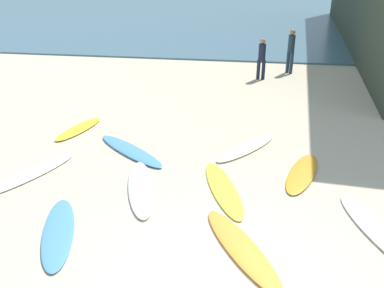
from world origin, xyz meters
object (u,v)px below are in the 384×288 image
Objects in this scene: surfboard_7 at (31,173)px; beachgoer_far at (384,54)px; surfboard_8 at (302,173)px; beachgoer_mid at (291,49)px; surfboard_1 at (79,129)px; surfboard_3 at (379,231)px; surfboard_0 at (241,248)px; surfboard_10 at (58,232)px; surfboard_4 at (246,148)px; surfboard_5 at (141,188)px; beachgoer_near at (262,57)px; surfboard_2 at (130,150)px; surfboard_9 at (223,189)px.

beachgoer_far is at bearing 68.59° from surfboard_7.
beachgoer_mid is at bearing 105.12° from surfboard_8.
surfboard_3 is at bearing 167.03° from surfboard_1.
surfboard_0 is 3.22m from surfboard_10.
beachgoer_mid is 3.61m from beachgoer_far.
surfboard_5 reaches higher than surfboard_4.
surfboard_5 is at bearing 116.90° from beachgoer_mid.
surfboard_4 is at bearing 24.15° from beachgoer_far.
surfboard_8 is at bearing 92.34° from beachgoer_near.
surfboard_0 is 4.06m from surfboard_4.
surfboard_8 is at bearing -58.21° from surfboard_2.
surfboard_4 is 1.08× the size of surfboard_8.
surfboard_1 is 4.94m from surfboard_10.
surfboard_0 is 0.98× the size of surfboard_9.
surfboard_1 is 1.18× the size of beachgoer_near.
beachgoer_near is at bearing 113.37° from surfboard_8.
surfboard_0 is at bearing 84.29° from surfboard_9.
beachgoer_far reaches higher than surfboard_4.
surfboard_7 is at bearing 56.13° from beachgoer_near.
surfboard_2 is 2.91m from surfboard_9.
beachgoer_near reaches higher than surfboard_0.
surfboard_2 is 1.38× the size of beachgoer_far.
surfboard_5 is 1.00× the size of surfboard_7.
surfboard_2 reaches higher than surfboard_9.
beachgoer_near reaches higher than surfboard_7.
beachgoer_far is at bearing -176.01° from beachgoer_near.
surfboard_5 is 12.37m from beachgoer_far.
surfboard_1 is 0.80× the size of surfboard_7.
beachgoer_near is (3.45, 11.02, 0.87)m from surfboard_10.
surfboard_8 is at bearing 12.44° from surfboard_10.
surfboard_0 reaches higher than surfboard_10.
surfboard_5 is 1.31× the size of beachgoer_far.
beachgoer_far reaches higher than surfboard_10.
surfboard_2 is at bearing -44.86° from surfboard_3.
surfboard_8 is 1.15× the size of beachgoer_mid.
beachgoer_near is at bearing -23.52° from beachgoer_far.
surfboard_0 is at bearing 150.76° from surfboard_1.
beachgoer_far is at bearing 34.03° from surfboard_10.
beachgoer_near reaches higher than surfboard_9.
beachgoer_far reaches higher than surfboard_2.
surfboard_2 is at bearing 62.84° from surfboard_7.
beachgoer_mid reaches higher than surfboard_1.
surfboard_5 is 9.64m from beachgoer_near.
surfboard_3 is 11.18m from beachgoer_far.
surfboard_4 is at bearing 48.09° from surfboard_7.
surfboard_4 is 1.04× the size of surfboard_10.
surfboard_1 is 3.95m from surfboard_5.
surfboard_5 is at bearing -68.68° from surfboard_0.
surfboard_0 and surfboard_1 have the same top height.
surfboard_9 is 10.46m from beachgoer_mid.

